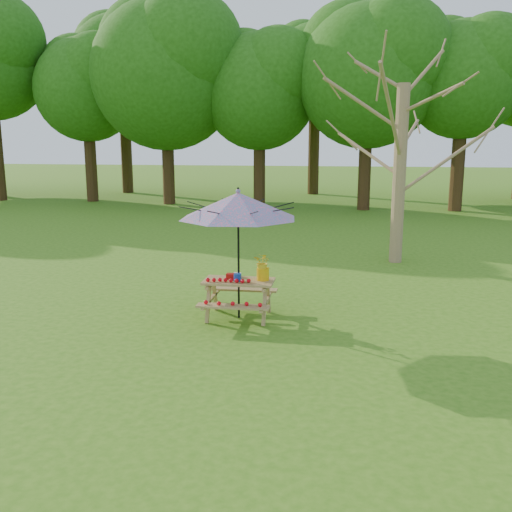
# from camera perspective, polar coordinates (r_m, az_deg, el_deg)

# --- Properties ---
(ground) EXTENTS (120.00, 120.00, 0.00)m
(ground) POSITION_cam_1_polar(r_m,az_deg,el_deg) (5.71, -10.18, -20.78)
(ground) COLOR #386F15
(ground) RESTS_ON ground
(treeline) EXTENTS (60.00, 12.00, 16.00)m
(treeline) POSITION_cam_1_polar(r_m,az_deg,el_deg) (27.05, 5.42, 22.20)
(treeline) COLOR #20560E
(treeline) RESTS_ON ground
(bare_tree) EXTENTS (5.87, 5.87, 10.04)m
(bare_tree) POSITION_cam_1_polar(r_m,az_deg,el_deg) (14.76, 14.96, 23.24)
(bare_tree) COLOR olive
(bare_tree) RESTS_ON ground
(picnic_table) EXTENTS (1.20, 1.32, 0.67)m
(picnic_table) POSITION_cam_1_polar(r_m,az_deg,el_deg) (9.84, -1.74, -4.36)
(picnic_table) COLOR olive
(picnic_table) RESTS_ON ground
(patio_umbrella) EXTENTS (2.54, 2.54, 2.25)m
(patio_umbrella) POSITION_cam_1_polar(r_m,az_deg,el_deg) (9.52, -1.79, 5.06)
(patio_umbrella) COLOR black
(patio_umbrella) RESTS_ON ground
(produce_bins) EXTENTS (0.28, 0.43, 0.13)m
(produce_bins) POSITION_cam_1_polar(r_m,az_deg,el_deg) (9.78, -2.11, -2.06)
(produce_bins) COLOR #B0130E
(produce_bins) RESTS_ON picnic_table
(tomatoes_row) EXTENTS (0.77, 0.13, 0.07)m
(tomatoes_row) POSITION_cam_1_polar(r_m,az_deg,el_deg) (9.60, -2.82, -2.44)
(tomatoes_row) COLOR red
(tomatoes_row) RESTS_ON picnic_table
(flower_bucket) EXTENTS (0.37, 0.35, 0.47)m
(flower_bucket) POSITION_cam_1_polar(r_m,az_deg,el_deg) (9.69, 0.70, -0.98)
(flower_bucket) COLOR #F3B00C
(flower_bucket) RESTS_ON picnic_table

